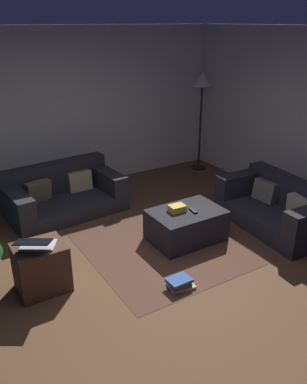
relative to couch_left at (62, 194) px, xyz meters
name	(u,v)px	position (x,y,z in m)	size (l,w,h in m)	color
ground_plane	(149,282)	(0.17, -2.25, -0.26)	(6.40, 6.40, 0.00)	brown
rear_partition	(47,113)	(0.17, 0.89, 1.04)	(6.40, 0.12, 2.60)	beige
couch_left	(62,194)	(0.00, 0.00, 0.00)	(1.72, 1.07, 0.68)	#26262B
couch_right	(278,207)	(2.40, -2.04, 0.01)	(0.97, 1.66, 0.65)	#26262B
ottoman	(186,225)	(1.07, -1.69, -0.06)	(0.93, 0.64, 0.41)	#26262B
gift_box	(177,208)	(0.96, -1.64, 0.19)	(0.20, 0.15, 0.08)	gold
tv_remote	(193,211)	(1.13, -1.75, 0.16)	(0.05, 0.16, 0.02)	black
side_table	(41,267)	(-0.85, -1.74, 0.00)	(0.52, 0.44, 0.52)	#4C3323
laptop	(36,244)	(-0.88, -1.79, 0.32)	(0.49, 0.50, 0.16)	silver
book_stack	(180,283)	(0.40, -2.51, -0.20)	(0.31, 0.25, 0.12)	beige
corner_lamp	(202,87)	(2.90, 0.42, 1.28)	(0.36, 0.36, 1.81)	black
area_rug	(186,239)	(1.07, -1.69, -0.26)	(2.60, 2.00, 0.01)	#543528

